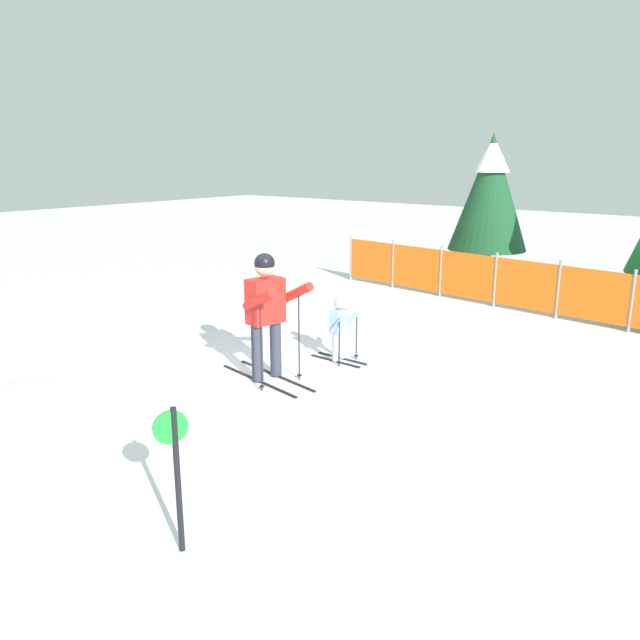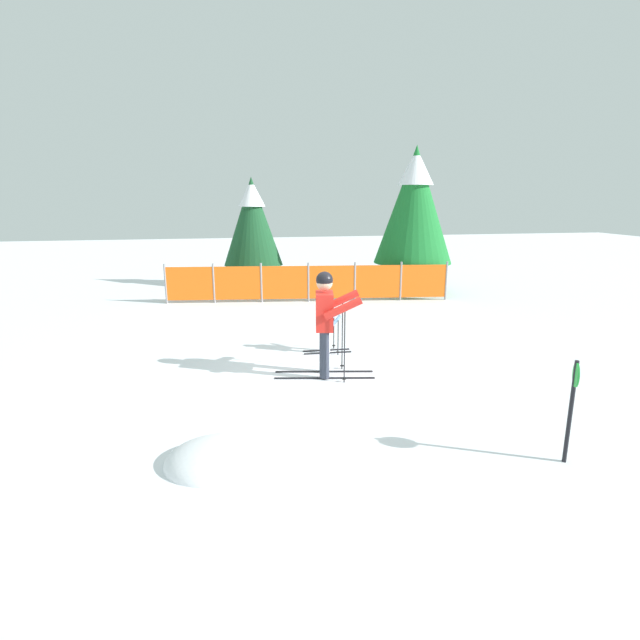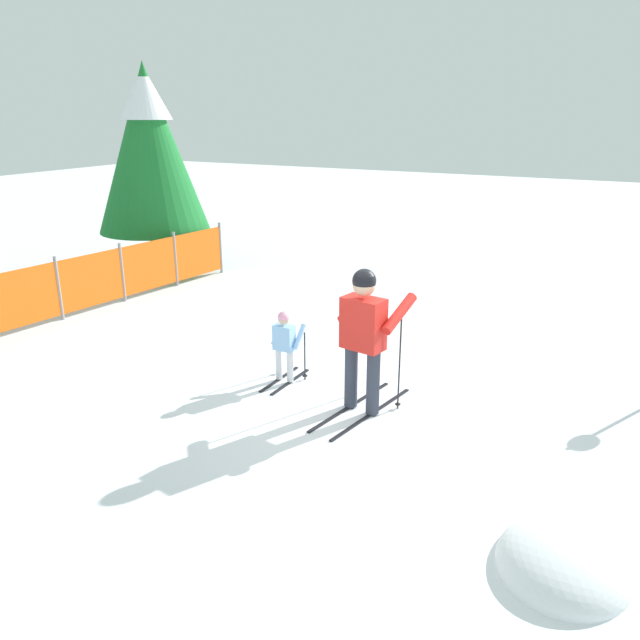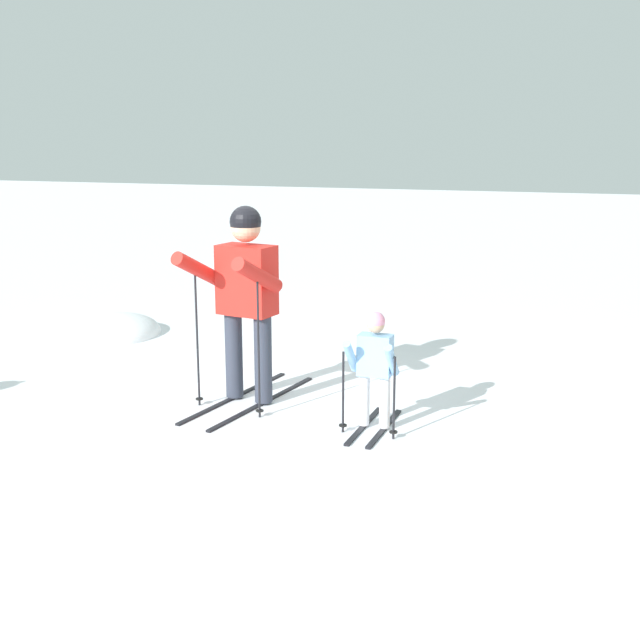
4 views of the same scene
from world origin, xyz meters
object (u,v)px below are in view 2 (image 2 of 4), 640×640
skier_adult (326,314)px  conifer_near (252,220)px  conifer_far (415,203)px  trail_marker (572,400)px  safety_fence (308,282)px  skier_child (328,324)px

skier_adult → conifer_near: size_ratio=0.50×
conifer_far → trail_marker: 10.94m
safety_fence → conifer_far: 4.29m
skier_adult → conifer_far: conifer_far is taller
skier_adult → conifer_near: 9.12m
trail_marker → conifer_far: bearing=78.8°
safety_fence → trail_marker: 9.80m
skier_child → skier_adult: bearing=-101.4°
conifer_far → conifer_near: bearing=159.2°
conifer_near → trail_marker: 12.86m
skier_child → conifer_far: bearing=57.0°
skier_adult → skier_child: bearing=87.2°
skier_child → trail_marker: size_ratio=0.81×
skier_adult → trail_marker: size_ratio=1.46×
skier_adult → safety_fence: 6.34m
skier_child → conifer_near: conifer_near is taller
skier_adult → safety_fence: size_ratio=0.22×
skier_adult → trail_marker: 4.08m
safety_fence → conifer_near: size_ratio=2.26×
conifer_far → conifer_near: size_ratio=1.25×
skier_adult → conifer_near: bearing=104.5°
conifer_near → skier_adult: bearing=-85.6°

